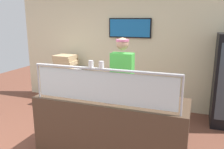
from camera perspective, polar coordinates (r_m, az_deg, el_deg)
ground_plane at (r=4.29m, az=2.80°, el=-15.21°), size 12.00×12.00×0.00m
shop_rear_unit at (r=5.43m, az=8.25°, el=5.88°), size 6.59×0.13×2.70m
serving_counter at (r=3.55m, az=-0.24°, el=-13.04°), size 2.19×0.75×0.95m
sneeze_guard at (r=2.99m, az=-2.36°, el=-2.02°), size 2.01×0.06×0.50m
pizza_tray at (r=3.32m, az=0.78°, el=-5.72°), size 0.43×0.43×0.04m
pizza_server at (r=3.28m, az=1.29°, el=-5.54°), size 0.08×0.28×0.01m
parmesan_shaker at (r=3.00m, az=-5.17°, el=2.46°), size 0.07×0.07×0.09m
pepper_flake_shaker at (r=2.94m, az=-2.59°, el=2.28°), size 0.07×0.07×0.09m
worker_figure at (r=4.03m, az=2.53°, el=-1.70°), size 0.41×0.50×1.76m
prep_shelf at (r=5.84m, az=-10.98°, el=-2.78°), size 0.70×0.55×0.91m
pizza_box_stack at (r=5.70m, az=-11.29°, el=3.13°), size 0.48×0.47×0.32m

